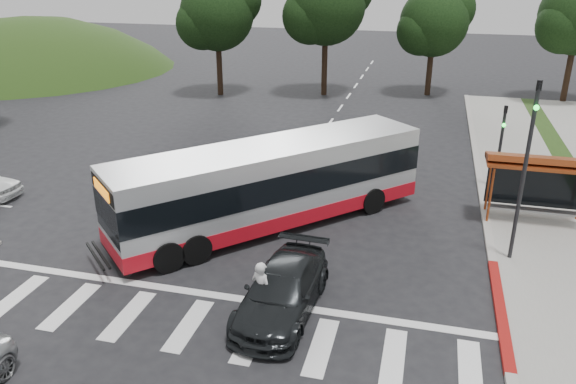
% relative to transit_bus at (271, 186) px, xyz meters
% --- Properties ---
extents(ground, '(140.00, 140.00, 0.00)m').
position_rel_transit_bus_xyz_m(ground, '(-0.49, -2.24, -1.68)').
color(ground, black).
rests_on(ground, ground).
extents(sidewalk_east, '(4.00, 40.00, 0.12)m').
position_rel_transit_bus_xyz_m(sidewalk_east, '(10.51, 5.76, -1.62)').
color(sidewalk_east, gray).
rests_on(sidewalk_east, ground).
extents(curb_east, '(0.30, 40.00, 0.15)m').
position_rel_transit_bus_xyz_m(curb_east, '(8.51, 5.76, -1.61)').
color(curb_east, '#9E9991').
rests_on(curb_east, ground).
extents(curb_east_red, '(0.32, 6.00, 0.15)m').
position_rel_transit_bus_xyz_m(curb_east_red, '(8.51, -4.24, -1.61)').
color(curb_east_red, maroon).
rests_on(curb_east_red, ground).
extents(hillside_nw, '(44.00, 44.00, 10.00)m').
position_rel_transit_bus_xyz_m(hillside_nw, '(-32.49, 27.76, -1.68)').
color(hillside_nw, '#1F3812').
rests_on(hillside_nw, ground).
extents(crosswalk_ladder, '(18.00, 2.60, 0.01)m').
position_rel_transit_bus_xyz_m(crosswalk_ladder, '(-0.49, -7.24, -1.68)').
color(crosswalk_ladder, silver).
rests_on(crosswalk_ladder, ground).
extents(bus_shelter, '(4.20, 1.60, 2.86)m').
position_rel_transit_bus_xyz_m(bus_shelter, '(10.31, 2.87, 0.67)').
color(bus_shelter, '#8F3A17').
rests_on(bus_shelter, sidewalk_east).
extents(traffic_signal_ne_tall, '(0.18, 0.37, 6.50)m').
position_rel_transit_bus_xyz_m(traffic_signal_ne_tall, '(9.11, -0.74, 2.19)').
color(traffic_signal_ne_tall, black).
rests_on(traffic_signal_ne_tall, ground).
extents(traffic_signal_ne_short, '(0.18, 0.37, 4.00)m').
position_rel_transit_bus_xyz_m(traffic_signal_ne_short, '(9.11, 6.25, 0.79)').
color(traffic_signal_ne_short, black).
rests_on(traffic_signal_ne_short, ground).
extents(tree_north_a, '(6.60, 6.15, 10.17)m').
position_rel_transit_bus_xyz_m(tree_north_a, '(-2.41, 23.83, 5.24)').
color(tree_north_a, black).
rests_on(tree_north_a, ground).
extents(tree_north_b, '(5.72, 5.33, 8.43)m').
position_rel_transit_bus_xyz_m(tree_north_b, '(5.58, 25.82, 3.98)').
color(tree_north_b, black).
rests_on(tree_north_b, ground).
extents(tree_north_c, '(6.16, 5.74, 9.30)m').
position_rel_transit_bus_xyz_m(tree_north_c, '(-10.41, 21.83, 4.61)').
color(tree_north_c, black).
rests_on(tree_north_c, ground).
extents(transit_bus, '(11.00, 11.41, 3.37)m').
position_rel_transit_bus_xyz_m(transit_bus, '(0.00, 0.00, 0.00)').
color(transit_bus, '#B2B5B7').
rests_on(transit_bus, ground).
extents(pedestrian, '(0.81, 0.68, 1.88)m').
position_rel_transit_bus_xyz_m(pedestrian, '(1.49, -6.27, -0.74)').
color(pedestrian, silver).
rests_on(pedestrian, ground).
extents(dark_sedan, '(2.31, 5.15, 1.47)m').
position_rel_transit_bus_xyz_m(dark_sedan, '(2.01, -5.83, -0.95)').
color(dark_sedan, black).
rests_on(dark_sedan, ground).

